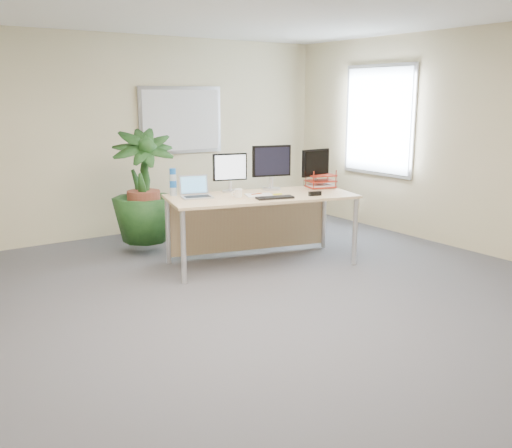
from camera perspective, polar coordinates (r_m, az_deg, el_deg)
floor at (r=4.74m, az=2.22°, el=-10.89°), size 8.00×8.00×0.00m
back_wall at (r=7.94m, az=-15.38°, el=8.34°), size 7.00×0.04×2.70m
whiteboard at (r=8.37m, az=-7.49°, el=10.26°), size 1.30×0.04×0.95m
window at (r=8.39m, az=12.15°, el=10.09°), size 0.04×1.30×1.55m
desk at (r=6.56m, az=0.16°, el=1.60°), size 2.24×1.37×0.80m
floor_plant at (r=7.03m, az=-11.19°, el=3.10°), size 1.02×1.02×1.50m
monitor_left at (r=6.59m, az=-2.62°, el=5.42°), size 0.40×0.18×0.45m
monitor_right at (r=6.74m, az=1.57°, el=5.97°), size 0.47×0.21×0.53m
monitor_dark at (r=6.92m, az=5.98°, el=5.81°), size 0.42×0.19×0.47m
laptop at (r=6.32m, az=-6.05°, el=3.23°), size 0.39×0.36×0.23m
keyboard at (r=6.20m, az=1.90°, el=2.66°), size 0.43×0.23×0.02m
coffee_mug at (r=6.27m, az=-1.82°, el=3.10°), size 0.12×0.08×0.09m
spiral_notebook at (r=6.37m, az=0.33°, el=2.89°), size 0.35×0.31×0.01m
orange_pen at (r=6.39m, az=0.06°, el=3.04°), size 0.14×0.02×0.01m
yellow_highlighter at (r=6.44m, az=2.14°, el=3.00°), size 0.11×0.04×0.01m
water_bottle at (r=6.43m, az=-8.30°, el=4.12°), size 0.08×0.08×0.31m
letter_tray at (r=6.97m, az=6.49°, el=4.19°), size 0.38×0.32×0.15m
stapler at (r=6.41m, az=5.92°, el=3.05°), size 0.15×0.07×0.05m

